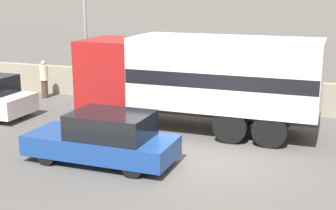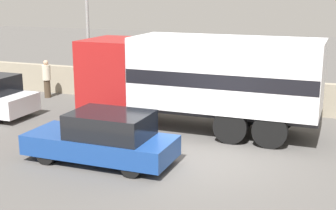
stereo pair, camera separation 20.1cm
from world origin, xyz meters
name	(u,v)px [view 2 (the right image)]	position (x,y,z in m)	size (l,w,h in m)	color
ground_plane	(197,163)	(0.00, 0.00, 0.00)	(80.00, 80.00, 0.00)	#514F4C
stone_wall_backdrop	(246,94)	(0.00, 6.56, 0.65)	(60.00, 0.35, 1.30)	gray
box_truck	(199,76)	(-0.93, 3.09, 1.90)	(8.24, 2.49, 3.24)	maroon
car_hatchback	(104,138)	(-2.46, -0.90, 0.71)	(4.27, 1.71, 1.48)	navy
pedestrian	(47,78)	(-8.89, 5.46, 0.89)	(0.37, 0.37, 1.71)	#473828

